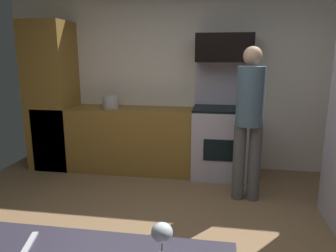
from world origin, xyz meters
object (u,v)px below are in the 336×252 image
Objects in this scene: oven_range at (221,139)px; stock_pot at (111,102)px; wine_glass_far at (162,234)px; person_cook at (249,117)px; microwave at (224,48)px.

oven_range reaches higher than stock_pot.
stock_pot is at bearing 112.04° from wine_glass_far.
wine_glass_far is at bearing -67.96° from stock_pot.
wine_glass_far is at bearing -94.13° from oven_range.
microwave is at bearing 109.44° from person_cook.
wine_glass_far is 0.71× the size of stock_pot.
microwave is at bearing 85.97° from wine_glass_far.
oven_range is 2.09× the size of microwave.
wine_glass_far is (-0.24, -3.26, 0.51)m from oven_range.
stock_pot is at bearing 158.20° from person_cook.
oven_range is 3.31m from wine_glass_far.
microwave reaches higher than wine_glass_far.
stock_pot is (-1.56, -0.08, -0.74)m from microwave.
person_cook reaches higher than stock_pot.
stock_pot is (-1.56, 0.00, 0.47)m from oven_range.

